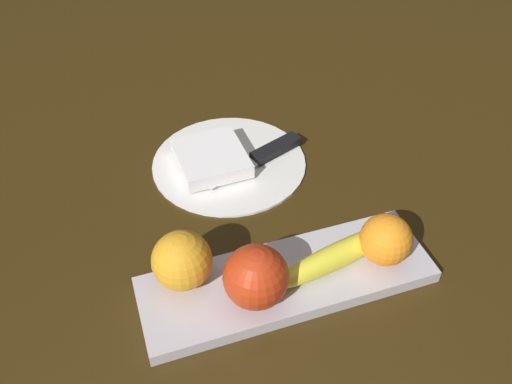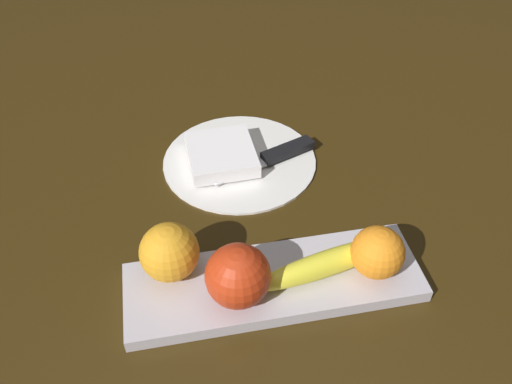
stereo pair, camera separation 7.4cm
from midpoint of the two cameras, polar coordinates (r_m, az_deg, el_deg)
The scene contains 9 objects.
ground_plane at distance 0.71m, azimuth 4.27°, elevation -7.91°, with size 2.40×2.40×0.00m, color #33240B.
fruit_tray at distance 0.69m, azimuth 5.17°, elevation -9.53°, with size 0.37×0.12×0.02m, color #BCB8C3.
apple at distance 0.63m, azimuth 1.49°, elevation -8.95°, with size 0.08×0.08×0.08m, color red.
banana at distance 0.68m, azimuth 10.67°, elevation -7.48°, with size 0.20×0.03×0.03m, color yellow.
orange_near_apple at distance 0.66m, azimuth -5.88°, elevation -6.50°, with size 0.07×0.07×0.07m, color orange.
orange_near_banana at distance 0.69m, azimuth 15.68°, elevation -6.27°, with size 0.07×0.07×0.07m, color orange.
dinner_plate at distance 0.86m, azimuth 0.85°, elevation 3.29°, with size 0.24×0.24×0.01m, color white.
folded_napkin at distance 0.85m, azimuth -1.14°, elevation 3.85°, with size 0.10×0.11×0.02m, color white.
knife at distance 0.86m, azimuth 4.95°, elevation 3.89°, with size 0.18×0.08×0.01m.
Camera 2 is at (0.10, 0.44, 0.55)m, focal length 38.22 mm.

